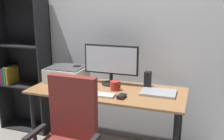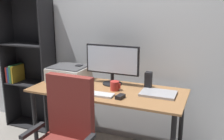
# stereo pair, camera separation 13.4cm
# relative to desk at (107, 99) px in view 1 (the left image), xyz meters

# --- Properties ---
(back_wall) EXTENTS (6.40, 0.10, 2.60)m
(back_wall) POSITION_rel_desk_xyz_m (0.00, 0.49, 0.65)
(back_wall) COLOR silver
(back_wall) RESTS_ON ground
(desk) EXTENTS (1.50, 0.64, 0.74)m
(desk) POSITION_rel_desk_xyz_m (0.00, 0.00, 0.00)
(desk) COLOR olive
(desk) RESTS_ON ground
(monitor) EXTENTS (0.57, 0.20, 0.41)m
(monitor) POSITION_rel_desk_xyz_m (-0.02, 0.18, 0.33)
(monitor) COLOR black
(monitor) RESTS_ON desk
(keyboard) EXTENTS (0.29, 0.12, 0.02)m
(keyboard) POSITION_rel_desk_xyz_m (-0.01, -0.18, 0.10)
(keyboard) COLOR #B7BABC
(keyboard) RESTS_ON desk
(mouse) EXTENTS (0.07, 0.10, 0.03)m
(mouse) POSITION_rel_desk_xyz_m (0.20, -0.18, 0.11)
(mouse) COLOR black
(mouse) RESTS_ON desk
(coffee_mug) EXTENTS (0.10, 0.09, 0.09)m
(coffee_mug) POSITION_rel_desk_xyz_m (0.07, 0.01, 0.14)
(coffee_mug) COLOR #B72D28
(coffee_mug) RESTS_ON desk
(laptop) EXTENTS (0.32, 0.23, 0.02)m
(laptop) POSITION_rel_desk_xyz_m (0.49, 0.05, 0.10)
(laptop) COLOR #99999E
(laptop) RESTS_ON desk
(speaker_left) EXTENTS (0.06, 0.07, 0.17)m
(speaker_left) POSITION_rel_desk_xyz_m (-0.41, 0.17, 0.18)
(speaker_left) COLOR black
(speaker_left) RESTS_ON desk
(speaker_right) EXTENTS (0.06, 0.07, 0.17)m
(speaker_right) POSITION_rel_desk_xyz_m (0.36, 0.17, 0.18)
(speaker_right) COLOR black
(speaker_right) RESTS_ON desk
(printer) EXTENTS (0.40, 0.34, 0.16)m
(printer) POSITION_rel_desk_xyz_m (-0.51, 0.12, 0.17)
(printer) COLOR silver
(printer) RESTS_ON desk
(paper_sheet) EXTENTS (0.26, 0.33, 0.00)m
(paper_sheet) POSITION_rel_desk_xyz_m (-0.29, -0.21, 0.09)
(paper_sheet) COLOR white
(paper_sheet) RESTS_ON desk
(bookshelf) EXTENTS (0.64, 0.28, 1.65)m
(bookshelf) POSITION_rel_desk_xyz_m (-1.21, 0.32, 0.16)
(bookshelf) COLOR black
(bookshelf) RESTS_ON ground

